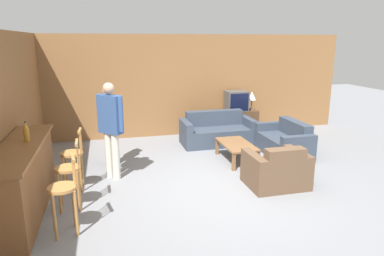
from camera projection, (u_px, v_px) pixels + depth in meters
ground_plane at (215, 189)px, 5.78m from camera, size 24.00×24.00×0.00m
wall_back at (173, 86)px, 8.85m from camera, size 9.40×0.08×2.60m
wall_left at (15, 108)px, 5.91m from camera, size 0.08×8.61×2.60m
bar_counter at (24, 179)px, 4.86m from camera, size 0.55×2.39×1.03m
bar_chair_near at (64, 194)px, 4.33m from camera, size 0.43×0.43×1.03m
bar_chair_mid at (69, 174)px, 4.98m from camera, size 0.38×0.38×1.03m
bar_chair_far at (73, 158)px, 5.64m from camera, size 0.38×0.38×1.03m
couch_far at (217, 132)px, 8.29m from camera, size 1.73×0.82×0.77m
armchair_near at (277, 171)px, 5.83m from camera, size 0.98×0.78×0.75m
loveseat_right at (285, 142)px, 7.49m from camera, size 0.75×1.38×0.74m
coffee_table at (237, 146)px, 7.06m from camera, size 0.58×1.10×0.38m
tv_unit at (236, 122)px, 9.15m from camera, size 1.14×0.45×0.64m
tv at (236, 101)px, 9.01m from camera, size 0.56×0.44×0.52m
bottle at (26, 132)px, 4.87m from camera, size 0.08×0.08×0.29m
table_lamp at (252, 97)px, 9.09m from camera, size 0.22×0.22×0.49m
person_by_window at (109, 122)px, 6.64m from camera, size 0.22×0.50×1.60m
person_by_counter at (111, 125)px, 6.01m from camera, size 0.44×0.42×1.74m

